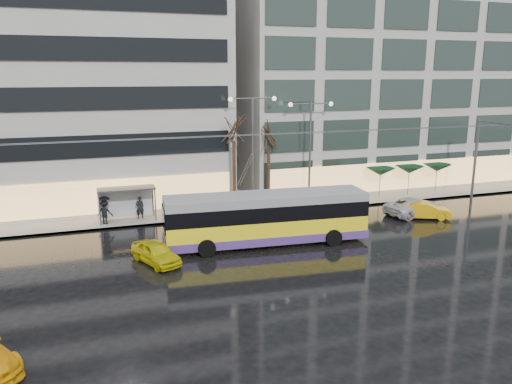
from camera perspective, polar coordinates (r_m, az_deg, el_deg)
name	(u,v)px	position (r m, az deg, el deg)	size (l,w,h in m)	color
ground	(276,257)	(30.70, 2.31, -7.48)	(140.00, 140.00, 0.00)	black
sidewalk	(242,200)	(43.97, -1.65, -0.92)	(80.00, 10.00, 0.15)	gray
kerb	(260,215)	(39.41, 0.42, -2.61)	(80.00, 0.10, 0.15)	slate
building_left	(11,71)	(46.20, -26.20, 12.32)	(34.00, 14.00, 22.00)	#A9A6A2
building_right	(386,56)	(54.35, 14.67, 14.78)	(32.00, 14.00, 25.00)	#A9A6A2
trolleybus	(266,220)	(32.50, 1.20, -3.20)	(13.38, 5.59, 6.13)	yellow
catenary	(252,166)	(37.12, -0.49, 3.02)	(42.24, 5.12, 7.00)	#595B60
bus_shelter	(121,197)	(38.62, -15.14, -0.52)	(4.20, 1.60, 2.51)	#595B60
street_lamp_near	(253,137)	(39.86, -0.38, 6.26)	(3.96, 0.36, 9.03)	#595B60
street_lamp_far	(310,138)	(41.69, 6.21, 6.12)	(3.96, 0.36, 8.53)	#595B60
tree_a	(234,124)	(39.49, -2.56, 7.78)	(3.20, 3.20, 8.40)	black
tree_b	(269,131)	(40.66, 1.47, 6.98)	(3.20, 3.20, 7.70)	black
parasol_a	(380,172)	(45.68, 14.03, 2.28)	(2.50, 2.50, 2.65)	#595B60
parasol_b	(409,170)	(47.34, 17.11, 2.46)	(2.50, 2.50, 2.65)	#595B60
parasol_c	(437,168)	(49.12, 19.98, 2.63)	(2.50, 2.50, 2.65)	#595B60
taxi_a	(156,252)	(30.18, -11.38, -6.79)	(1.55, 3.86, 1.31)	#CFC60A
taxi_b	(424,210)	(40.62, 18.68, -2.00)	(1.38, 3.97, 1.31)	#F6B50C
sedan_silver	(414,206)	(41.37, 17.63, -1.57)	(2.35, 5.09, 1.41)	silver
pedestrian_a	(139,200)	(38.78, -13.18, -0.92)	(1.08, 1.09, 2.19)	black
pedestrian_b	(145,203)	(40.01, -12.52, -1.24)	(0.96, 0.79, 1.80)	black
pedestrian_c	(105,209)	(38.10, -16.91, -1.90)	(1.32, 1.06, 2.11)	black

